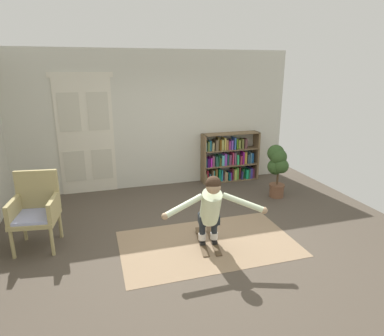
{
  "coord_description": "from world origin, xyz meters",
  "views": [
    {
      "loc": [
        -1.31,
        -4.43,
        2.53
      ],
      "look_at": [
        0.1,
        0.26,
        1.05
      ],
      "focal_mm": 31.13,
      "sensor_mm": 36.0,
      "label": 1
    }
  ],
  "objects": [
    {
      "name": "ground_plane",
      "position": [
        0.0,
        0.0,
        0.0
      ],
      "size": [
        7.2,
        7.2,
        0.0
      ],
      "primitive_type": "plane",
      "color": "#4D4338"
    },
    {
      "name": "back_wall",
      "position": [
        0.0,
        2.6,
        1.45
      ],
      "size": [
        6.0,
        0.1,
        2.9
      ],
      "primitive_type": "cube",
      "color": "beige",
      "rests_on": "ground"
    },
    {
      "name": "double_door",
      "position": [
        -1.46,
        2.54,
        1.23
      ],
      "size": [
        1.22,
        0.05,
        2.45
      ],
      "color": "silver",
      "rests_on": "ground"
    },
    {
      "name": "rug",
      "position": [
        0.2,
        -0.24,
        0.0
      ],
      "size": [
        2.59,
        1.54,
        0.01
      ],
      "primitive_type": "cube",
      "color": "#93785C",
      "rests_on": "ground"
    },
    {
      "name": "bookshelf",
      "position": [
        1.62,
        2.39,
        0.5
      ],
      "size": [
        1.34,
        0.3,
        1.12
      ],
      "color": "brown",
      "rests_on": "ground"
    },
    {
      "name": "wicker_chair",
      "position": [
        -2.2,
        0.45,
        0.58
      ],
      "size": [
        0.68,
        0.68,
        1.1
      ],
      "color": "tan",
      "rests_on": "ground"
    },
    {
      "name": "potted_plant",
      "position": [
        2.14,
        1.15,
        0.67
      ],
      "size": [
        0.38,
        0.47,
        1.08
      ],
      "color": "brown",
      "rests_on": "ground"
    },
    {
      "name": "skis_pair",
      "position": [
        0.21,
        -0.22,
        0.02
      ],
      "size": [
        0.39,
        0.81,
        0.07
      ],
      "color": "#503D28",
      "rests_on": "rug"
    },
    {
      "name": "person_skier",
      "position": [
        0.17,
        -0.42,
        0.68
      ],
      "size": [
        1.4,
        0.75,
        1.09
      ],
      "color": "white",
      "rests_on": "skis_pair"
    }
  ]
}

